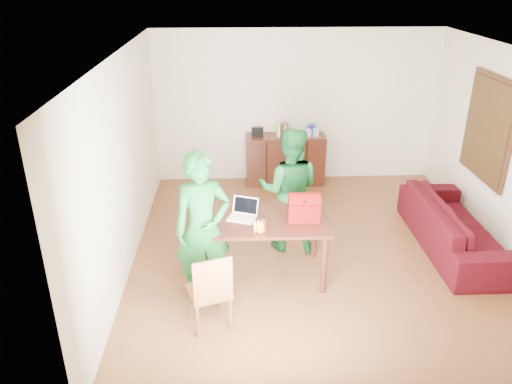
{
  "coord_description": "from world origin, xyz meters",
  "views": [
    {
      "loc": [
        -1.11,
        -5.88,
        3.63
      ],
      "look_at": [
        -0.85,
        -0.25,
        1.07
      ],
      "focal_mm": 35.0,
      "sensor_mm": 36.0,
      "label": 1
    }
  ],
  "objects_px": {
    "table": "(257,225)",
    "sofa": "(456,225)",
    "laptop": "(242,216)",
    "chair": "(210,304)",
    "bottle": "(263,224)",
    "person_far": "(289,190)",
    "red_bag": "(304,209)",
    "person_near": "(203,228)"
  },
  "relations": [
    {
      "from": "table",
      "to": "sofa",
      "type": "xyz_separation_m",
      "value": [
        2.8,
        0.56,
        -0.37
      ]
    },
    {
      "from": "table",
      "to": "sofa",
      "type": "relative_size",
      "value": 0.76
    },
    {
      "from": "laptop",
      "to": "sofa",
      "type": "relative_size",
      "value": 0.17
    },
    {
      "from": "chair",
      "to": "bottle",
      "type": "distance_m",
      "value": 1.09
    },
    {
      "from": "person_far",
      "to": "bottle",
      "type": "height_order",
      "value": "person_far"
    },
    {
      "from": "chair",
      "to": "red_bag",
      "type": "distance_m",
      "value": 1.59
    },
    {
      "from": "person_near",
      "to": "sofa",
      "type": "height_order",
      "value": "person_near"
    },
    {
      "from": "red_bag",
      "to": "sofa",
      "type": "xyz_separation_m",
      "value": [
        2.23,
        0.64,
        -0.62
      ]
    },
    {
      "from": "red_bag",
      "to": "person_far",
      "type": "bearing_deg",
      "value": 99.39
    },
    {
      "from": "red_bag",
      "to": "sofa",
      "type": "distance_m",
      "value": 2.41
    },
    {
      "from": "red_bag",
      "to": "bottle",
      "type": "bearing_deg",
      "value": -149.18
    },
    {
      "from": "laptop",
      "to": "red_bag",
      "type": "bearing_deg",
      "value": 16.08
    },
    {
      "from": "bottle",
      "to": "chair",
      "type": "bearing_deg",
      "value": -134.74
    },
    {
      "from": "person_far",
      "to": "red_bag",
      "type": "height_order",
      "value": "person_far"
    },
    {
      "from": "bottle",
      "to": "red_bag",
      "type": "height_order",
      "value": "red_bag"
    },
    {
      "from": "table",
      "to": "laptop",
      "type": "height_order",
      "value": "laptop"
    },
    {
      "from": "laptop",
      "to": "sofa",
      "type": "height_order",
      "value": "laptop"
    },
    {
      "from": "person_near",
      "to": "sofa",
      "type": "relative_size",
      "value": 0.79
    },
    {
      "from": "person_far",
      "to": "person_near",
      "type": "bearing_deg",
      "value": 54.83
    },
    {
      "from": "person_near",
      "to": "red_bag",
      "type": "xyz_separation_m",
      "value": [
        1.2,
        0.33,
        0.05
      ]
    },
    {
      "from": "chair",
      "to": "sofa",
      "type": "bearing_deg",
      "value": 6.83
    },
    {
      "from": "person_far",
      "to": "laptop",
      "type": "height_order",
      "value": "person_far"
    },
    {
      "from": "person_near",
      "to": "chair",
      "type": "bearing_deg",
      "value": -98.55
    },
    {
      "from": "person_far",
      "to": "bottle",
      "type": "bearing_deg",
      "value": 78.41
    },
    {
      "from": "laptop",
      "to": "red_bag",
      "type": "relative_size",
      "value": 1.0
    },
    {
      "from": "person_far",
      "to": "sofa",
      "type": "bearing_deg",
      "value": -173.2
    },
    {
      "from": "person_far",
      "to": "bottle",
      "type": "relative_size",
      "value": 8.73
    },
    {
      "from": "chair",
      "to": "bottle",
      "type": "bearing_deg",
      "value": 27.49
    },
    {
      "from": "person_near",
      "to": "bottle",
      "type": "relative_size",
      "value": 9.12
    },
    {
      "from": "chair",
      "to": "red_bag",
      "type": "relative_size",
      "value": 2.44
    },
    {
      "from": "person_near",
      "to": "laptop",
      "type": "bearing_deg",
      "value": 24.22
    },
    {
      "from": "sofa",
      "to": "person_near",
      "type": "bearing_deg",
      "value": 106.17
    },
    {
      "from": "laptop",
      "to": "person_far",
      "type": "bearing_deg",
      "value": 67.62
    },
    {
      "from": "table",
      "to": "person_far",
      "type": "distance_m",
      "value": 0.85
    },
    {
      "from": "chair",
      "to": "table",
      "type": "bearing_deg",
      "value": 42.46
    },
    {
      "from": "chair",
      "to": "person_near",
      "type": "height_order",
      "value": "person_near"
    },
    {
      "from": "table",
      "to": "person_far",
      "type": "relative_size",
      "value": 1.01
    },
    {
      "from": "person_near",
      "to": "bottle",
      "type": "height_order",
      "value": "person_near"
    },
    {
      "from": "sofa",
      "to": "laptop",
      "type": "bearing_deg",
      "value": 101.44
    },
    {
      "from": "person_near",
      "to": "laptop",
      "type": "distance_m",
      "value": 0.6
    },
    {
      "from": "table",
      "to": "red_bag",
      "type": "relative_size",
      "value": 4.61
    },
    {
      "from": "table",
      "to": "bottle",
      "type": "bearing_deg",
      "value": -79.26
    }
  ]
}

